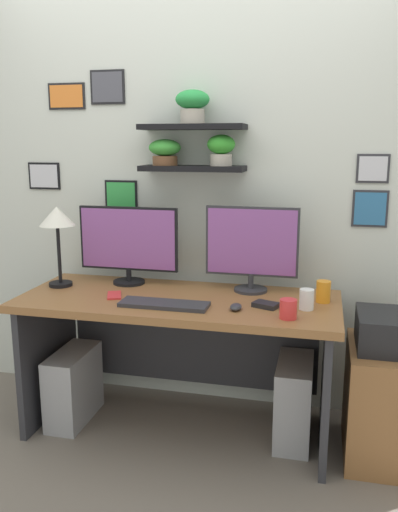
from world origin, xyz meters
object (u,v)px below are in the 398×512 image
Objects in this scene: cell_phone at (114,295)px; computer_tower_left at (74,386)px; coffee_mug at (288,309)px; desk at (181,332)px; scissors_tray at (266,305)px; monitor_right at (252,247)px; drawer_cabinet at (392,403)px; computer_tower_right at (294,401)px; monitor_left at (128,243)px; water_cup at (323,292)px; pen_cup at (307,299)px; desk_lamp at (57,223)px; printer at (398,332)px; computer_mouse at (236,307)px; keyboard at (164,304)px.

computer_tower_left is at bearing 154.36° from cell_phone.
cell_phone is at bearing 170.68° from coffee_mug.
scissors_tray is (0.46, -0.11, 0.22)m from desk.
monitor_right is 5.53× the size of coffee_mug.
cell_phone is 0.25× the size of drawer_cabinet.
scissors_tray reaches higher than computer_tower_right.
cell_phone is (0.02, -0.27, -0.23)m from monitor_left.
water_cup reaches higher than desk.
water_cup is (0.08, 0.14, 0.01)m from pen_cup.
drawer_cabinet is at bearing -2.80° from desk.
monitor_right reaches higher than pen_cup.
water_cup is (1.07, 0.15, 0.05)m from cell_phone.
coffee_mug is at bearing -24.00° from desk.
desk_lamp reaches higher than computer_tower_left.
printer is at bearing -5.61° from computer_tower_right.
monitor_left is 0.36m from cell_phone.
coffee_mug is at bearing -51.02° from scissors_tray.
coffee_mug is 0.24× the size of printer.
desk is 2.88× the size of monitor_left.
pen_cup is at bearing -173.59° from drawer_cabinet.
pen_cup is at bearing -65.13° from computer_tower_right.
computer_tower_left is at bearing -174.54° from water_cup.
printer is at bearing -16.26° from monitor_right.
monitor_left is at bearing 173.47° from water_cup.
cell_phone is 0.35× the size of computer_tower_left.
monitor_left reaches higher than printer.
desk is 4.36× the size of printer.
desk_lamp is at bearing 168.76° from computer_mouse.
water_cup is 0.29× the size of printer.
monitor_left is 5.22× the size of water_cup.
water_cup is (0.27, 0.15, 0.04)m from scissors_tray.
computer_tower_right is at bearing 32.78° from computer_mouse.
monitor_left is (-0.35, 0.16, 0.44)m from desk.
computer_tower_right is at bearing 3.93° from computer_tower_left.
cell_phone is at bearing -86.36° from monitor_left.
monitor_right reaches higher than water_cup.
drawer_cabinet is 1.70m from computer_tower_left.
coffee_mug is at bearing -158.09° from drawer_cabinet.
monitor_right reaches higher than scissors_tray.
drawer_cabinet is (1.44, -0.22, -0.70)m from monitor_left.
monitor_left reaches higher than drawer_cabinet.
computer_tower_right is (0.61, -0.01, -0.33)m from desk.
water_cup is 1.47m from computer_tower_left.
monitor_left is at bearing 170.05° from computer_tower_right.
drawer_cabinet is 1.50× the size of printer.
printer is (0.51, 0.20, -0.14)m from coffee_mug.
printer is (0.76, 0.14, -0.11)m from computer_mouse.
monitor_left is 4.79× the size of scissors_tray.
keyboard reaches higher than printer.
desk_lamp is at bearing 168.03° from coffee_mug.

